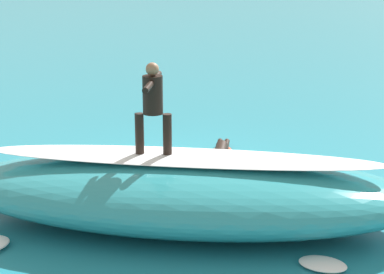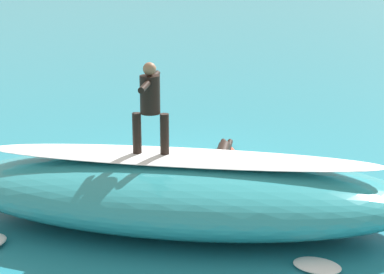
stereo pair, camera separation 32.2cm
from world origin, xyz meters
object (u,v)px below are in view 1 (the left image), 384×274
Objects in this scene: surfer_riding at (153,102)px; surfboard_paddling at (221,158)px; surfer_paddling at (221,150)px; surfboard_riding at (154,156)px.

surfboard_paddling is (-0.98, -3.48, -2.07)m from surfer_riding.
surfboard_paddling is 0.20m from surfer_paddling.
surfer_riding is 4.19m from surfer_paddling.
surfer_riding is at bearing -14.02° from surfer_paddling.
surfer_riding reaches higher than surfer_paddling.
surfer_paddling is (-0.00, -0.12, 0.16)m from surfboard_paddling.
surfer_riding is 0.74× the size of surfboard_paddling.
surfboard_paddling is at bearing 0.00° from surfer_paddling.
surfboard_riding is at bearing -14.02° from surfer_paddling.
surfboard_paddling is at bearing -105.32° from surfboard_riding.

